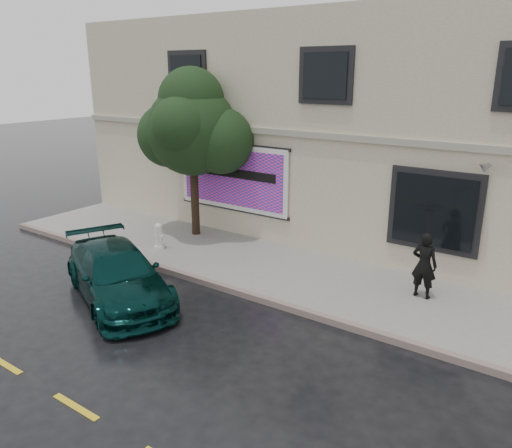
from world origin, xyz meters
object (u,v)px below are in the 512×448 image
Objects in this scene: car at (117,274)px; pedestrian at (424,265)px; street_tree at (192,131)px; fire_hydrant at (159,236)px.

car is 7.30m from pedestrian.
pedestrian is 8.06m from street_tree.
car is 2.73× the size of pedestrian.
pedestrian reaches higher than fire_hydrant.
pedestrian is 0.34× the size of street_tree.
car reaches higher than fire_hydrant.
street_tree reaches higher than car.
fire_hydrant is (-1.52, 2.86, -0.11)m from car.
car is at bearing -71.28° from street_tree.
fire_hydrant is at bearing 52.88° from car.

